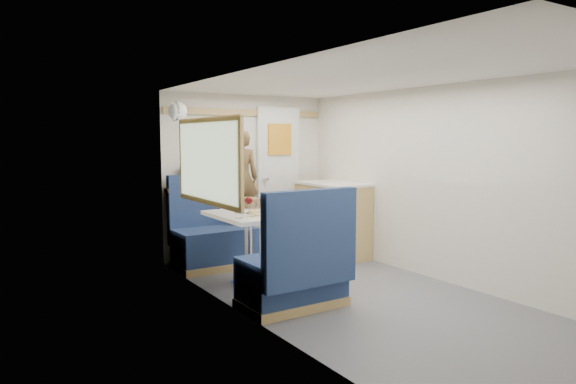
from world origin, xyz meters
TOP-DOWN VIEW (x-y plane):
  - floor at (0.00, 0.00)m, footprint 4.50×4.50m
  - ceiling at (0.00, 0.00)m, footprint 4.50×4.50m
  - wall_back at (0.00, 2.25)m, footprint 2.20×0.02m
  - wall_left at (-1.10, 0.00)m, footprint 0.02×4.50m
  - wall_right at (1.10, 0.00)m, footprint 0.02×4.50m
  - oak_trim_low at (0.00, 2.23)m, footprint 2.15×0.02m
  - oak_trim_high at (0.00, 2.23)m, footprint 2.15×0.02m
  - side_window at (-1.08, 1.00)m, footprint 0.04×1.30m
  - rear_door at (0.45, 2.22)m, footprint 0.62×0.12m
  - dinette_table at (-0.65, 1.00)m, footprint 0.62×0.92m
  - bench_far at (-0.65, 1.86)m, footprint 0.90×0.59m
  - bench_near at (-0.65, 0.14)m, footprint 0.90×0.59m
  - ledge at (-0.65, 2.12)m, footprint 0.90×0.14m
  - dome_light at (-1.04, 1.85)m, footprint 0.20×0.20m
  - galley_counter at (0.82, 1.55)m, footprint 0.57×0.92m
  - person at (-0.27, 1.88)m, footprint 0.47×0.39m
  - duffel_bag at (-0.64, 2.12)m, footprint 0.55×0.39m
  - tray at (-0.46, 0.76)m, footprint 0.41×0.45m
  - orange_fruit at (-0.50, 0.94)m, footprint 0.08×0.08m
  - cheese_block at (-0.67, 0.83)m, footprint 0.12×0.08m
  - wine_glass at (-0.64, 1.01)m, footprint 0.08×0.08m
  - tumbler_left at (-0.85, 0.80)m, footprint 0.08×0.08m
  - tumbler_right at (-0.52, 1.11)m, footprint 0.06×0.06m
  - beer_glass at (-0.46, 1.03)m, footprint 0.06×0.06m
  - pepper_grinder at (-0.64, 1.16)m, footprint 0.04×0.04m
  - salt_grinder at (-0.69, 1.12)m, footprint 0.04×0.04m
  - bread_loaf at (-0.43, 1.38)m, footprint 0.14×0.26m

SIDE VIEW (x-z plane):
  - floor at x=0.00m, z-range 0.00..0.00m
  - bench_far at x=-0.65m, z-range -0.22..0.83m
  - bench_near at x=-0.65m, z-range -0.22..0.83m
  - galley_counter at x=0.82m, z-range 0.01..0.93m
  - dinette_table at x=-0.65m, z-range 0.21..0.93m
  - tray at x=-0.46m, z-range 0.72..0.74m
  - cheese_block at x=-0.67m, z-range 0.74..0.78m
  - salt_grinder at x=-0.69m, z-range 0.72..0.81m
  - beer_glass at x=-0.46m, z-range 0.72..0.82m
  - pepper_grinder at x=-0.64m, z-range 0.72..0.82m
  - tumbler_right at x=-0.52m, z-range 0.72..0.82m
  - bread_loaf at x=-0.43m, z-range 0.72..0.83m
  - orange_fruit at x=-0.50m, z-range 0.74..0.81m
  - tumbler_left at x=-0.85m, z-range 0.72..0.84m
  - wine_glass at x=-0.64m, z-range 0.76..0.93m
  - oak_trim_low at x=0.00m, z-range 0.81..0.89m
  - ledge at x=-0.65m, z-range 0.86..0.90m
  - rear_door at x=0.45m, z-range 0.04..1.90m
  - wall_back at x=0.00m, z-range 0.00..2.00m
  - wall_left at x=-1.10m, z-range 0.00..2.00m
  - wall_right at x=1.10m, z-range 0.00..2.00m
  - person at x=-0.27m, z-range 0.45..1.56m
  - duffel_bag at x=-0.64m, z-range 0.90..1.14m
  - side_window at x=-1.08m, z-range 0.89..1.61m
  - dome_light at x=-1.04m, z-range 1.65..1.85m
  - oak_trim_high at x=0.00m, z-range 1.74..1.82m
  - ceiling at x=0.00m, z-range 2.00..2.00m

